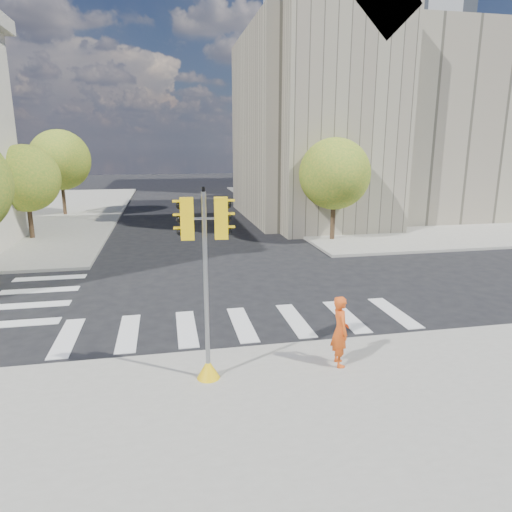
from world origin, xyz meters
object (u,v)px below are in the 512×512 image
Objects in this scene: traffic_signal at (206,301)px; lamp_near at (320,162)px; photographer at (340,331)px; lamp_far at (272,157)px.

lamp_near is at bearing 68.10° from traffic_signal.
lamp_near is 4.36× the size of photographer.
lamp_near is 21.92m from traffic_signal.
lamp_far is (0.00, 14.00, 0.00)m from lamp_near.
traffic_signal is at bearing -115.98° from lamp_near.
lamp_near reaches higher than traffic_signal.
lamp_far is 34.28m from photographer.
photographer is (-6.15, -33.55, -3.50)m from lamp_far.
traffic_signal is at bearing -105.86° from lamp_far.
lamp_far is at bearing -5.68° from photographer.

